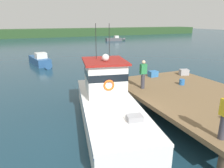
{
  "coord_description": "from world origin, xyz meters",
  "views": [
    {
      "loc": [
        -3.33,
        -7.86,
        4.93
      ],
      "look_at": [
        1.2,
        2.71,
        1.4
      ],
      "focal_mm": 33.25,
      "sensor_mm": 36.0,
      "label": 1
    }
  ],
  "objects_px": {
    "main_fishing_boat": "(107,101)",
    "bait_bucket": "(182,82)",
    "moored_boat_near_channel": "(115,39)",
    "mooring_buoy_channel_marker": "(40,55)",
    "crate_single_by_cleat": "(153,74)",
    "deckhand_by_the_boat": "(143,74)",
    "crate_single_far": "(184,72)",
    "moored_boat_outer_mooring": "(40,61)"
  },
  "relations": [
    {
      "from": "main_fishing_boat",
      "to": "bait_bucket",
      "type": "height_order",
      "value": "main_fishing_boat"
    },
    {
      "from": "moored_boat_near_channel",
      "to": "mooring_buoy_channel_marker",
      "type": "xyz_separation_m",
      "value": [
        -19.47,
        -17.22,
        -0.22
      ]
    },
    {
      "from": "main_fishing_boat",
      "to": "moored_boat_near_channel",
      "type": "height_order",
      "value": "main_fishing_boat"
    },
    {
      "from": "crate_single_by_cleat",
      "to": "deckhand_by_the_boat",
      "type": "height_order",
      "value": "deckhand_by_the_boat"
    },
    {
      "from": "crate_single_far",
      "to": "mooring_buoy_channel_marker",
      "type": "xyz_separation_m",
      "value": [
        -8.2,
        20.17,
        -1.19
      ]
    },
    {
      "from": "bait_bucket",
      "to": "deckhand_by_the_boat",
      "type": "height_order",
      "value": "deckhand_by_the_boat"
    },
    {
      "from": "crate_single_far",
      "to": "crate_single_by_cleat",
      "type": "bearing_deg",
      "value": 168.37
    },
    {
      "from": "bait_bucket",
      "to": "main_fishing_boat",
      "type": "bearing_deg",
      "value": -177.14
    },
    {
      "from": "main_fishing_boat",
      "to": "deckhand_by_the_boat",
      "type": "distance_m",
      "value": 2.7
    },
    {
      "from": "bait_bucket",
      "to": "moored_boat_outer_mooring",
      "type": "relative_size",
      "value": 0.06
    },
    {
      "from": "main_fishing_boat",
      "to": "crate_single_by_cleat",
      "type": "relative_size",
      "value": 16.61
    },
    {
      "from": "crate_single_far",
      "to": "mooring_buoy_channel_marker",
      "type": "distance_m",
      "value": 21.8
    },
    {
      "from": "bait_bucket",
      "to": "mooring_buoy_channel_marker",
      "type": "bearing_deg",
      "value": 106.31
    },
    {
      "from": "crate_single_far",
      "to": "bait_bucket",
      "type": "bearing_deg",
      "value": -134.16
    },
    {
      "from": "crate_single_far",
      "to": "moored_boat_outer_mooring",
      "type": "distance_m",
      "value": 16.37
    },
    {
      "from": "main_fishing_boat",
      "to": "moored_boat_outer_mooring",
      "type": "xyz_separation_m",
      "value": [
        -1.92,
        15.93,
        -0.51
      ]
    },
    {
      "from": "deckhand_by_the_boat",
      "to": "mooring_buoy_channel_marker",
      "type": "relative_size",
      "value": 3.76
    },
    {
      "from": "moored_boat_near_channel",
      "to": "moored_boat_outer_mooring",
      "type": "bearing_deg",
      "value": -130.28
    },
    {
      "from": "crate_single_by_cleat",
      "to": "bait_bucket",
      "type": "bearing_deg",
      "value": -76.95
    },
    {
      "from": "crate_single_by_cleat",
      "to": "bait_bucket",
      "type": "relative_size",
      "value": 1.76
    },
    {
      "from": "crate_single_far",
      "to": "deckhand_by_the_boat",
      "type": "height_order",
      "value": "deckhand_by_the_boat"
    },
    {
      "from": "main_fishing_boat",
      "to": "bait_bucket",
      "type": "xyz_separation_m",
      "value": [
        4.98,
        0.25,
        0.36
      ]
    },
    {
      "from": "crate_single_far",
      "to": "moored_boat_outer_mooring",
      "type": "xyz_separation_m",
      "value": [
        -8.66,
        13.86,
        -0.91
      ]
    },
    {
      "from": "deckhand_by_the_boat",
      "to": "moored_boat_outer_mooring",
      "type": "xyz_separation_m",
      "value": [
        -4.34,
        15.35,
        -1.56
      ]
    },
    {
      "from": "moored_boat_near_channel",
      "to": "moored_boat_outer_mooring",
      "type": "relative_size",
      "value": 0.87
    },
    {
      "from": "crate_single_by_cleat",
      "to": "bait_bucket",
      "type": "height_order",
      "value": "crate_single_by_cleat"
    },
    {
      "from": "bait_bucket",
      "to": "moored_boat_near_channel",
      "type": "bearing_deg",
      "value": 71.6
    },
    {
      "from": "mooring_buoy_channel_marker",
      "to": "main_fishing_boat",
      "type": "bearing_deg",
      "value": -86.26
    },
    {
      "from": "crate_single_by_cleat",
      "to": "deckhand_by_the_boat",
      "type": "distance_m",
      "value": 2.9
    },
    {
      "from": "moored_boat_near_channel",
      "to": "mooring_buoy_channel_marker",
      "type": "distance_m",
      "value": 26.0
    },
    {
      "from": "moored_boat_outer_mooring",
      "to": "mooring_buoy_channel_marker",
      "type": "distance_m",
      "value": 6.33
    },
    {
      "from": "moored_boat_outer_mooring",
      "to": "main_fishing_boat",
      "type": "bearing_deg",
      "value": -83.13
    },
    {
      "from": "main_fishing_boat",
      "to": "deckhand_by_the_boat",
      "type": "relative_size",
      "value": 6.11
    },
    {
      "from": "crate_single_far",
      "to": "bait_bucket",
      "type": "height_order",
      "value": "crate_single_far"
    },
    {
      "from": "crate_single_by_cleat",
      "to": "deckhand_by_the_boat",
      "type": "bearing_deg",
      "value": -136.0
    },
    {
      "from": "main_fishing_boat",
      "to": "crate_single_far",
      "type": "relative_size",
      "value": 16.61
    },
    {
      "from": "crate_single_far",
      "to": "main_fishing_boat",
      "type": "bearing_deg",
      "value": -162.99
    },
    {
      "from": "main_fishing_boat",
      "to": "mooring_buoy_channel_marker",
      "type": "distance_m",
      "value": 22.29
    },
    {
      "from": "moored_boat_outer_mooring",
      "to": "bait_bucket",
      "type": "bearing_deg",
      "value": -66.25
    },
    {
      "from": "deckhand_by_the_boat",
      "to": "mooring_buoy_channel_marker",
      "type": "distance_m",
      "value": 22.07
    },
    {
      "from": "crate_single_far",
      "to": "moored_boat_outer_mooring",
      "type": "bearing_deg",
      "value": 122.0
    },
    {
      "from": "bait_bucket",
      "to": "moored_boat_near_channel",
      "type": "distance_m",
      "value": 41.33
    }
  ]
}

